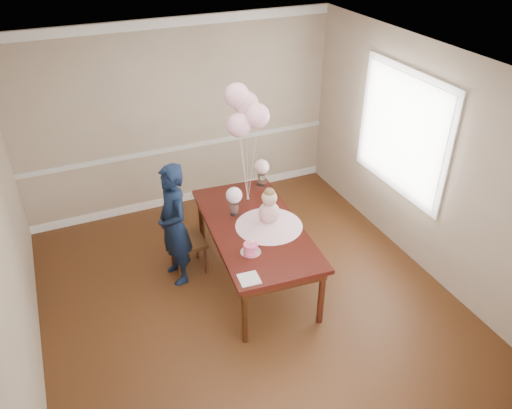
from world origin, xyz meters
name	(u,v)px	position (x,y,z in m)	size (l,w,h in m)	color
floor	(250,304)	(0.00, 0.00, 0.00)	(4.50, 5.00, 0.00)	#371D0D
ceiling	(249,73)	(0.00, 0.00, 2.70)	(4.50, 5.00, 0.02)	white
wall_back	(180,118)	(0.00, 2.50, 1.35)	(4.50, 0.02, 2.70)	tan
wall_front	(407,403)	(0.00, -2.50, 1.35)	(4.50, 0.02, 2.70)	tan
wall_left	(7,261)	(-2.25, 0.00, 1.35)	(0.02, 5.00, 2.70)	tan
wall_right	(428,164)	(2.25, 0.00, 1.35)	(0.02, 5.00, 2.70)	tan
chair_rail_trim	(183,147)	(0.00, 2.49, 0.90)	(4.50, 0.02, 0.07)	silver
crown_molding	(172,22)	(0.00, 2.49, 2.63)	(4.50, 0.02, 0.12)	white
baseboard_trim	(187,197)	(0.00, 2.49, 0.06)	(4.50, 0.02, 0.12)	white
window_frame	(402,132)	(2.23, 0.50, 1.55)	(0.02, 1.66, 1.56)	white
window_blinds	(401,132)	(2.21, 0.50, 1.55)	(0.01, 1.50, 1.40)	white
dining_table_top	(255,228)	(0.24, 0.42, 0.74)	(1.02, 2.04, 0.05)	black
table_apron	(255,233)	(0.24, 0.42, 0.66)	(0.92, 1.94, 0.10)	black
table_leg_fl	(245,316)	(-0.26, -0.48, 0.36)	(0.07, 0.07, 0.71)	black
table_leg_fr	(321,297)	(0.59, -0.55, 0.36)	(0.07, 0.07, 0.71)	black
table_leg_bl	(201,219)	(-0.11, 1.39, 0.36)	(0.07, 0.07, 0.71)	black
table_leg_br	(262,208)	(0.74, 1.32, 0.36)	(0.07, 0.07, 0.71)	black
baby_skirt	(269,222)	(0.39, 0.36, 0.82)	(0.78, 0.78, 0.10)	#E9ACC5
baby_torso	(269,212)	(0.39, 0.36, 0.95)	(0.24, 0.24, 0.24)	pink
baby_head	(269,198)	(0.39, 0.36, 1.14)	(0.17, 0.17, 0.17)	#D0AC8F
baby_hair	(269,193)	(0.39, 0.36, 1.20)	(0.12, 0.12, 0.12)	brown
cake_platter	(251,252)	(0.00, -0.02, 0.77)	(0.22, 0.22, 0.01)	silver
birthday_cake	(251,248)	(0.00, -0.02, 0.82)	(0.15, 0.15, 0.10)	#ED4A80
cake_flower_a	(251,243)	(0.00, -0.02, 0.89)	(0.03, 0.03, 0.03)	silver
cake_flower_b	(253,241)	(0.03, 0.00, 0.89)	(0.03, 0.03, 0.03)	white
rose_vase_near	(234,209)	(0.11, 0.74, 0.85)	(0.10, 0.10, 0.16)	silver
roses_near	(234,195)	(0.11, 0.74, 1.03)	(0.19, 0.19, 0.19)	#F4CDDE
rose_vase_far	(262,179)	(0.69, 1.25, 0.85)	(0.10, 0.10, 0.16)	white
roses_far	(262,167)	(0.69, 1.25, 1.03)	(0.19, 0.19, 0.19)	#FFD5DB
napkin	(249,279)	(-0.19, -0.42, 0.77)	(0.20, 0.20, 0.01)	silver
balloon_weight	(248,199)	(0.39, 0.97, 0.78)	(0.04, 0.04, 0.02)	silver
balloon_a	(239,125)	(0.28, 0.98, 1.78)	(0.29, 0.29, 0.29)	#FFB4CD
balloon_b	(257,116)	(0.48, 0.91, 1.89)	(0.29, 0.29, 0.29)	#FFB4CD
balloon_c	(246,103)	(0.41, 1.07, 1.99)	(0.29, 0.29, 0.29)	#DF9EAE
balloon_d	(237,95)	(0.31, 1.10, 2.09)	(0.29, 0.29, 0.29)	#FFB4D4
balloon_ribbon_a	(244,170)	(0.33, 0.98, 1.20)	(0.00, 0.00, 0.86)	silver
balloon_ribbon_b	(252,166)	(0.43, 0.94, 1.25)	(0.00, 0.00, 0.96)	white
balloon_ribbon_c	(247,159)	(0.40, 1.02, 1.31)	(0.00, 0.00, 1.06)	silver
balloon_ribbon_d	(243,156)	(0.35, 1.04, 1.36)	(0.00, 0.00, 1.16)	white
dining_chair_seat	(187,242)	(-0.45, 0.90, 0.41)	(0.40, 0.40, 0.05)	#371F0F
chair_leg_fl	(180,267)	(-0.61, 0.73, 0.20)	(0.04, 0.04, 0.39)	#3D2010
chair_leg_fr	(206,260)	(-0.28, 0.74, 0.20)	(0.04, 0.04, 0.39)	#3A1A10
chair_leg_bl	(172,252)	(-0.62, 1.06, 0.20)	(0.04, 0.04, 0.39)	#33170D
chair_leg_br	(197,245)	(-0.29, 1.07, 0.20)	(0.04, 0.04, 0.39)	#37170F
chair_back_post_l	(175,235)	(-0.63, 0.73, 0.67)	(0.04, 0.04, 0.51)	#3B1710
chair_back_post_r	(167,221)	(-0.63, 1.06, 0.67)	(0.04, 0.04, 0.51)	#3C1A10
chair_slat_low	(172,235)	(-0.63, 0.90, 0.57)	(0.03, 0.36, 0.05)	#3D1D10
chair_slat_mid	(171,225)	(-0.63, 0.90, 0.71)	(0.03, 0.36, 0.05)	#38140F
chair_slat_top	(170,215)	(-0.63, 0.90, 0.86)	(0.03, 0.36, 0.05)	black
woman	(174,225)	(-0.61, 0.81, 0.76)	(0.56, 0.37, 1.53)	black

